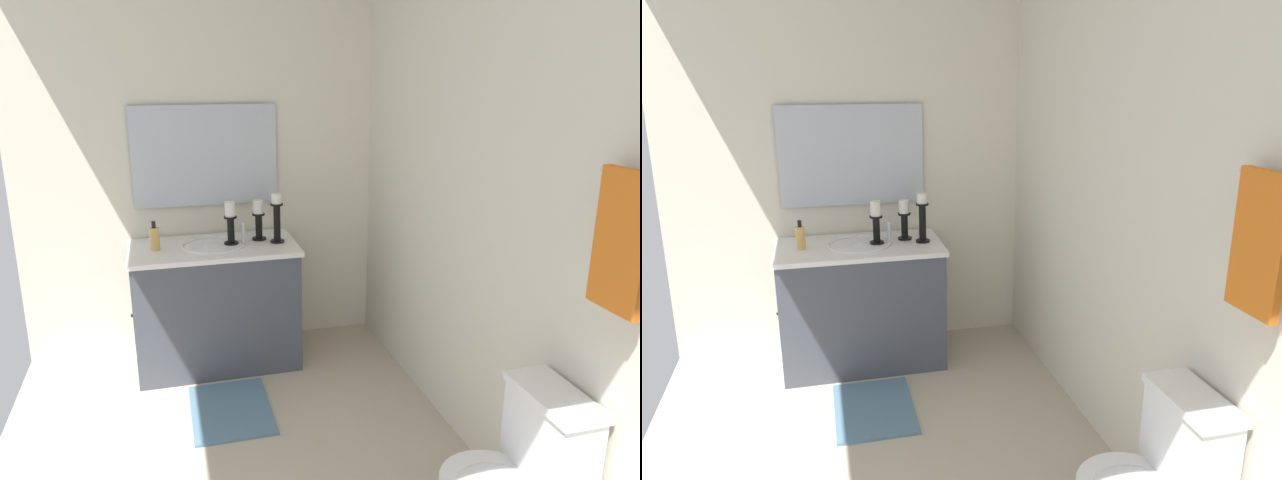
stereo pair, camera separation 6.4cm
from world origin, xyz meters
The scene contains 11 objects.
wall_back centered at (0.00, 1.18, 1.23)m, with size 3.11×0.04×2.45m, color silver.
wall_left centered at (-1.56, 0.00, 1.23)m, with size 0.04×2.35×2.45m, color silver.
vanity_cabinet centered at (-1.23, 0.02, 0.40)m, with size 0.58×1.04×0.80m.
sink_basin centered at (-1.23, 0.03, 0.76)m, with size 0.40×0.40×0.24m.
mirror centered at (-1.51, 0.02, 1.32)m, with size 0.02×0.93×0.65m, color silver.
candle_holder_tall centered at (-1.20, 0.43, 0.96)m, with size 0.09×0.09×0.31m.
candle_holder_short centered at (-1.29, 0.32, 0.93)m, with size 0.09×0.09×0.26m.
candle_holder_mid centered at (-1.24, 0.14, 0.94)m, with size 0.09×0.09×0.27m.
soap_bottle centered at (-1.23, -0.33, 0.87)m, with size 0.06×0.06×0.18m.
towel_near_vanity centered at (0.93, 1.10, 1.35)m, with size 0.21×0.03×0.45m, color orange.
bath_mat centered at (-0.61, 0.02, 0.01)m, with size 0.60×0.44×0.02m, color slate.
Camera 1 is at (2.38, -0.26, 1.87)m, focal length 33.44 mm.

